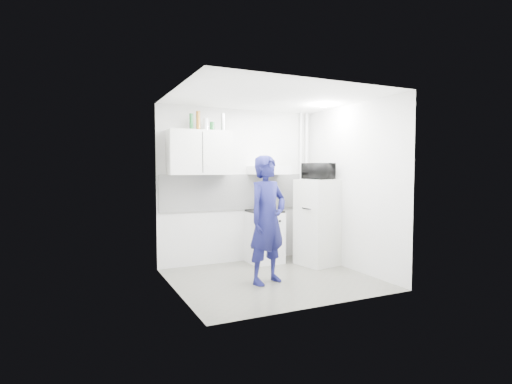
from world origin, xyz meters
name	(u,v)px	position (x,y,z in m)	size (l,w,h in m)	color
floor	(272,279)	(0.00, 0.00, 0.00)	(2.80, 2.80, 0.00)	#55534B
ceiling	(273,97)	(0.00, 0.00, 2.60)	(2.80, 2.80, 0.00)	white
wall_back	(239,186)	(0.00, 1.25, 1.30)	(2.80, 2.80, 0.00)	silver
wall_left	(175,192)	(-1.40, 0.00, 1.30)	(2.60, 2.60, 0.00)	silver
wall_right	(352,187)	(1.40, 0.00, 1.30)	(2.60, 2.60, 0.00)	silver
person	(268,220)	(-0.14, -0.12, 0.89)	(0.65, 0.43, 1.78)	#15164E
stove	(264,237)	(0.36, 1.00, 0.43)	(0.54, 0.54, 0.86)	silver
fridge	(318,222)	(1.10, 0.48, 0.71)	(0.59, 0.59, 1.42)	silver
stove_top	(264,211)	(0.36, 1.00, 0.88)	(0.52, 0.52, 0.03)	black
saucepan	(262,207)	(0.31, 0.98, 0.95)	(0.21, 0.21, 0.11)	silver
microwave	(318,171)	(1.10, 0.48, 1.55)	(0.33, 0.49, 0.27)	black
bottle_c	(191,122)	(-0.88, 1.07, 2.33)	(0.06, 0.06, 0.25)	#144C1E
bottle_d	(198,121)	(-0.76, 1.07, 2.35)	(0.07, 0.07, 0.30)	brown
canister_a	(206,124)	(-0.64, 1.07, 2.30)	(0.08, 0.08, 0.19)	#B2B7BC
canister_b	(212,126)	(-0.54, 1.07, 2.27)	(0.07, 0.07, 0.14)	#144C1E
bottle_e	(223,122)	(-0.35, 1.07, 2.34)	(0.07, 0.07, 0.28)	silver
upper_cabinet	(199,153)	(-0.75, 1.07, 1.85)	(1.00, 0.35, 0.70)	silver
range_hood	(269,170)	(0.45, 1.00, 1.57)	(0.60, 0.50, 0.14)	silver
backsplash	(239,192)	(0.00, 1.24, 1.20)	(2.74, 0.03, 0.60)	white
pipe_a	(306,185)	(1.30, 1.17, 1.30)	(0.05, 0.05, 2.60)	silver
pipe_b	(301,185)	(1.18, 1.17, 1.30)	(0.04, 0.04, 2.60)	silver
ceiling_spot_fixture	(324,106)	(1.00, 0.20, 2.57)	(0.10, 0.10, 0.02)	white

